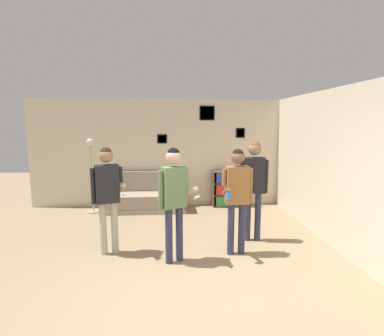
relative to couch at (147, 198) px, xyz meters
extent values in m
plane|color=#937A5B|center=(0.83, -3.99, -0.30)|extent=(20.00, 20.00, 0.00)
cube|color=beige|center=(0.83, 0.41, 1.05)|extent=(7.49, 0.06, 2.70)
cube|color=black|center=(1.52, 0.37, 2.06)|extent=(0.38, 0.02, 0.36)
cube|color=gray|center=(1.52, 0.37, 2.06)|extent=(0.33, 0.01, 0.32)
cube|color=black|center=(0.39, 0.37, 1.42)|extent=(0.24, 0.02, 0.22)
cube|color=gray|center=(0.39, 0.37, 1.42)|extent=(0.20, 0.01, 0.18)
cube|color=black|center=(2.38, 0.37, 1.57)|extent=(0.22, 0.02, 0.25)
cube|color=#B2B2BC|center=(2.38, 0.37, 1.57)|extent=(0.18, 0.01, 0.20)
cube|color=beige|center=(3.40, -1.80, 1.05)|extent=(0.06, 6.77, 2.70)
cube|color=gray|center=(0.00, -0.06, -0.25)|extent=(1.88, 0.80, 0.10)
cube|color=gray|center=(0.00, -0.06, -0.04)|extent=(1.82, 0.74, 0.32)
cube|color=gray|center=(0.00, 0.27, 0.37)|extent=(1.82, 0.14, 0.50)
cube|color=gray|center=(-0.88, -0.06, 0.21)|extent=(0.12, 0.74, 0.18)
cube|color=gray|center=(0.88, -0.06, 0.21)|extent=(0.12, 0.74, 0.18)
cube|color=brown|center=(1.66, 0.19, 0.16)|extent=(0.02, 0.30, 0.91)
cube|color=brown|center=(2.49, 0.19, 0.16)|extent=(0.02, 0.30, 0.91)
cube|color=brown|center=(2.07, 0.34, 0.16)|extent=(0.85, 0.01, 0.91)
cube|color=brown|center=(2.07, 0.19, -0.29)|extent=(0.80, 0.30, 0.02)
cube|color=brown|center=(2.07, 0.19, 0.60)|extent=(0.80, 0.30, 0.02)
cube|color=brown|center=(2.07, 0.19, 0.01)|extent=(0.80, 0.30, 0.02)
cube|color=brown|center=(2.07, 0.19, 0.31)|extent=(0.80, 0.30, 0.02)
cube|color=#338447|center=(2.07, 0.18, -0.15)|extent=(0.69, 0.26, 0.25)
cube|color=red|center=(2.07, 0.18, 0.16)|extent=(0.69, 0.26, 0.25)
cube|color=#2847A3|center=(2.07, 0.18, 0.46)|extent=(0.69, 0.26, 0.25)
cylinder|color=#ADA89E|center=(-1.25, -0.14, -0.28)|extent=(0.28, 0.28, 0.03)
cylinder|color=#ADA89E|center=(-1.25, -0.14, 0.51)|extent=(0.03, 0.03, 1.56)
sphere|color=silver|center=(-1.25, -0.14, 1.37)|extent=(0.18, 0.18, 0.18)
cylinder|color=#B7AD99|center=(-0.49, -2.52, 0.13)|extent=(0.11, 0.11, 0.85)
cylinder|color=#B7AD99|center=(-0.32, -2.46, 0.13)|extent=(0.11, 0.11, 0.85)
cube|color=#232328|center=(-0.40, -2.49, 0.86)|extent=(0.41, 0.31, 0.61)
sphere|color=#997051|center=(-0.40, -2.49, 1.31)|extent=(0.22, 0.22, 0.22)
sphere|color=#382314|center=(-0.40, -2.49, 1.35)|extent=(0.19, 0.19, 0.19)
cylinder|color=#232328|center=(-0.20, -2.41, 0.99)|extent=(0.07, 0.07, 0.26)
cylinder|color=#997051|center=(-0.15, -2.55, 0.80)|extent=(0.16, 0.31, 0.19)
cylinder|color=white|center=(-0.10, -2.68, 0.73)|extent=(0.08, 0.14, 0.09)
cylinder|color=#232328|center=(-0.60, -2.56, 0.84)|extent=(0.07, 0.07, 0.57)
cylinder|color=#2D334C|center=(0.57, -2.90, 0.13)|extent=(0.11, 0.11, 0.86)
cylinder|color=#2D334C|center=(0.73, -2.81, 0.13)|extent=(0.11, 0.11, 0.86)
cube|color=#5B7A4C|center=(0.65, -2.86, 0.87)|extent=(0.41, 0.35, 0.61)
sphere|color=#D1A889|center=(0.65, -2.86, 1.32)|extent=(0.22, 0.22, 0.22)
sphere|color=black|center=(0.65, -2.86, 1.36)|extent=(0.19, 0.19, 0.19)
cylinder|color=#5B7A4C|center=(0.84, -2.76, 1.01)|extent=(0.07, 0.07, 0.26)
cylinder|color=#D1A889|center=(0.91, -2.88, 0.81)|extent=(0.20, 0.31, 0.19)
cylinder|color=white|center=(0.98, -3.01, 0.74)|extent=(0.10, 0.14, 0.09)
cylinder|color=#5B7A4C|center=(0.46, -2.96, 0.85)|extent=(0.07, 0.07, 0.58)
cylinder|color=#2D334C|center=(1.56, -2.65, 0.12)|extent=(0.11, 0.11, 0.84)
cylinder|color=#2D334C|center=(1.74, -2.63, 0.12)|extent=(0.11, 0.11, 0.84)
cube|color=#936033|center=(1.65, -2.64, 0.84)|extent=(0.37, 0.23, 0.60)
sphere|color=brown|center=(1.65, -2.64, 1.28)|extent=(0.22, 0.22, 0.22)
sphere|color=black|center=(1.65, -2.64, 1.32)|extent=(0.18, 0.18, 0.18)
cylinder|color=#936033|center=(1.87, -2.62, 0.82)|extent=(0.07, 0.07, 0.56)
cylinder|color=#936033|center=(1.44, -2.66, 0.97)|extent=(0.07, 0.07, 0.25)
cylinder|color=brown|center=(1.45, -2.80, 0.78)|extent=(0.09, 0.31, 0.19)
cylinder|color=blue|center=(1.46, -2.94, 0.74)|extent=(0.08, 0.08, 0.10)
cylinder|color=#2D334C|center=(1.98, -2.09, 0.15)|extent=(0.11, 0.11, 0.89)
cylinder|color=#2D334C|center=(2.16, -2.11, 0.15)|extent=(0.11, 0.11, 0.89)
cube|color=#232328|center=(2.07, -2.10, 0.90)|extent=(0.38, 0.23, 0.63)
sphere|color=#997051|center=(2.07, -2.10, 1.37)|extent=(0.23, 0.23, 0.23)
sphere|color=brown|center=(2.07, -2.10, 1.41)|extent=(0.19, 0.19, 0.19)
cylinder|color=#232328|center=(2.29, -2.12, 0.88)|extent=(0.07, 0.07, 0.59)
cylinder|color=#232328|center=(1.86, -2.08, 0.88)|extent=(0.07, 0.07, 0.59)
camera|label=1|loc=(0.64, -7.21, 1.80)|focal=28.00mm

